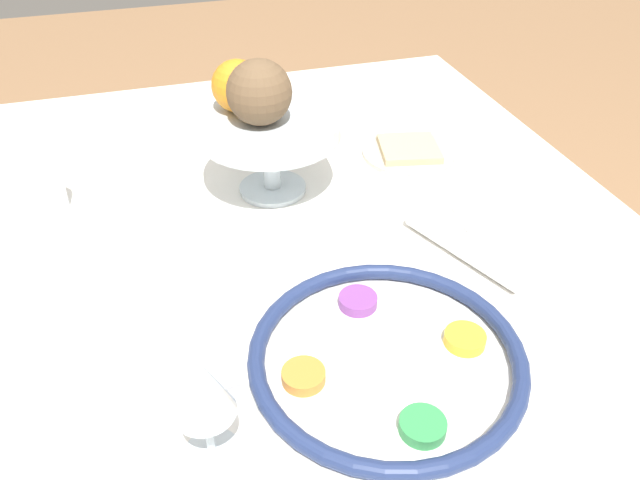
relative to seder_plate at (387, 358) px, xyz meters
name	(u,v)px	position (x,y,z in m)	size (l,w,h in m)	color
dining_table	(315,447)	(0.17, 0.04, -0.38)	(1.47, 1.06, 0.74)	white
seder_plate	(387,358)	(0.00, 0.00, 0.00)	(0.32, 0.32, 0.03)	white
wine_glass	(202,390)	(-0.06, 0.21, 0.08)	(0.06, 0.06, 0.14)	silver
fruit_stand	(271,132)	(0.41, 0.04, 0.09)	(0.22, 0.22, 0.13)	silver
orange_fruit	(238,86)	(0.45, 0.07, 0.15)	(0.08, 0.08, 0.08)	orange
coconut	(259,92)	(0.40, 0.05, 0.16)	(0.10, 0.10, 0.10)	brown
bread_plate	(409,152)	(0.46, -0.22, -0.01)	(0.17, 0.17, 0.02)	beige
napkin_roll	(464,246)	(0.16, -0.18, 0.00)	(0.20, 0.11, 0.04)	white
cup_near	(41,191)	(0.46, 0.39, 0.02)	(0.07, 0.07, 0.07)	silver
fork_left	(162,428)	(-0.01, 0.26, -0.01)	(0.06, 0.19, 0.01)	silver
fork_right	(159,406)	(0.02, 0.26, -0.01)	(0.04, 0.19, 0.01)	silver
spoon	(477,238)	(0.19, -0.22, -0.01)	(0.17, 0.04, 0.01)	silver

